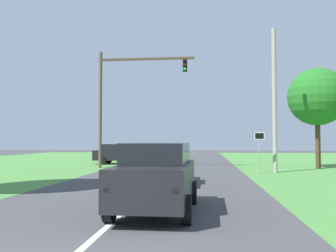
{
  "coord_description": "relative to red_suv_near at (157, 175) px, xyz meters",
  "views": [
    {
      "loc": [
        2.27,
        -4.46,
        2.0
      ],
      "look_at": [
        -0.26,
        20.45,
        3.03
      ],
      "focal_mm": 38.78,
      "sensor_mm": 36.0,
      "label": 1
    }
  ],
  "objects": [
    {
      "name": "utility_pole_right",
      "position": [
        5.76,
        13.25,
        3.58
      ],
      "size": [
        0.28,
        0.28,
        9.21
      ],
      "primitive_type": "cylinder",
      "color": "#9E998E",
      "rests_on": "ground_plane"
    },
    {
      "name": "oak_tree_right",
      "position": [
        9.55,
        17.15,
        4.19
      ],
      "size": [
        4.22,
        4.22,
        7.34
      ],
      "color": "#4C351E",
      "rests_on": "ground_plane"
    },
    {
      "name": "traffic_light",
      "position": [
        -4.7,
        16.07,
        4.61
      ],
      "size": [
        7.15,
        0.4,
        8.67
      ],
      "color": "brown",
      "rests_on": "ground_plane"
    },
    {
      "name": "keep_moving_sign",
      "position": [
        4.67,
        12.38,
        0.67
      ],
      "size": [
        0.6,
        0.09,
        2.65
      ],
      "color": "gray",
      "rests_on": "ground_plane"
    },
    {
      "name": "ground_plane",
      "position": [
        -0.92,
        6.41,
        -1.02
      ],
      "size": [
        120.0,
        120.0,
        0.0
      ],
      "primitive_type": "plane",
      "color": "#424244"
    },
    {
      "name": "crossing_suv_far",
      "position": [
        -5.83,
        20.47,
        -0.11
      ],
      "size": [
        4.69,
        2.13,
        1.72
      ],
      "color": "black",
      "rests_on": "ground_plane"
    },
    {
      "name": "red_suv_near",
      "position": [
        0.0,
        0.0,
        0.0
      ],
      "size": [
        2.18,
        4.68,
        1.94
      ],
      "color": "black",
      "rests_on": "ground_plane"
    },
    {
      "name": "pickup_truck_lead",
      "position": [
        -0.59,
        6.71,
        -0.07
      ],
      "size": [
        2.17,
        5.09,
        1.85
      ],
      "color": "#B7B2A8",
      "rests_on": "ground_plane"
    }
  ]
}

